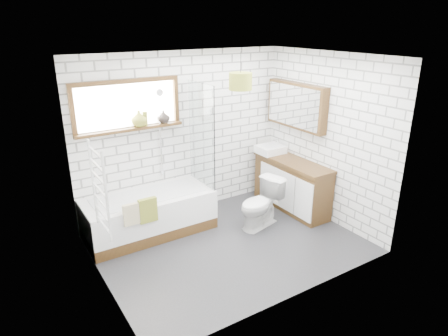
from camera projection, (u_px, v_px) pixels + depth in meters
floor at (230, 245)px, 5.49m from camera, size 3.40×2.60×0.01m
ceiling at (231, 56)px, 4.62m from camera, size 3.40×2.60×0.01m
wall_back at (184, 135)px, 6.09m from camera, size 3.40×0.01×2.50m
wall_front at (301, 194)px, 4.02m from camera, size 3.40×0.01×2.50m
wall_left at (95, 187)px, 4.20m from camera, size 0.01×2.60×2.50m
wall_right at (326, 139)px, 5.91m from camera, size 0.01×2.60×2.50m
window at (128, 106)px, 5.43m from camera, size 1.52×0.16×0.68m
towel_radiator at (100, 190)px, 4.24m from camera, size 0.06×0.52×1.00m
mirror_cabinet at (296, 106)px, 6.20m from camera, size 0.16×1.20×0.70m
shower_riser at (160, 133)px, 5.82m from camera, size 0.02×0.02×1.30m
bathtub at (149, 214)px, 5.71m from camera, size 1.80×0.80×0.58m
shower_screen at (202, 135)px, 5.79m from camera, size 0.02×0.72×1.50m
towel_green at (148, 210)px, 5.21m from camera, size 0.24×0.07×0.33m
towel_beige at (132, 214)px, 5.10m from camera, size 0.22×0.06×0.29m
vanity at (292, 185)px, 6.43m from camera, size 0.46×1.43×0.82m
basin at (270, 149)px, 6.63m from camera, size 0.42×0.37×0.12m
tap at (278, 144)px, 6.68m from camera, size 0.04×0.04×0.17m
toilet at (261, 204)px, 5.86m from camera, size 0.56×0.78×0.72m
vase_olive at (139, 120)px, 5.55m from camera, size 0.22×0.22×0.22m
vase_dark at (164, 118)px, 5.74m from camera, size 0.23×0.23×0.18m
bottle at (145, 120)px, 5.60m from camera, size 0.08×0.08×0.20m
pendant at (240, 81)px, 5.53m from camera, size 0.32×0.32×0.24m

